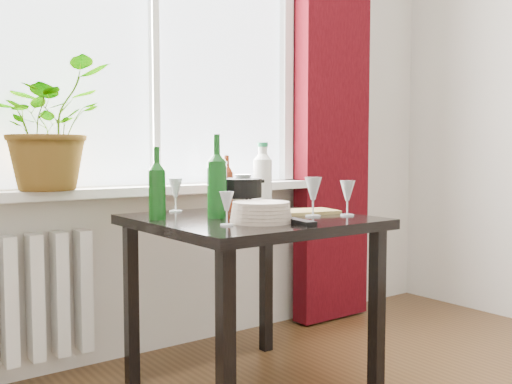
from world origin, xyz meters
TOP-DOWN VIEW (x-y plane):
  - window at (0.00, 2.22)m, footprint 1.72×0.08m
  - windowsill at (0.00, 2.15)m, footprint 1.72×0.20m
  - curtain at (1.12, 2.12)m, footprint 0.50×0.12m
  - table at (0.10, 1.55)m, footprint 0.85×0.85m
  - potted_plant at (-0.54, 2.10)m, footprint 0.65×0.63m
  - wine_bottle_left at (-0.25, 1.69)m, footprint 0.08×0.08m
  - wine_bottle_right at (-0.03, 1.60)m, footprint 0.10×0.10m
  - bottle_amber at (0.20, 1.87)m, footprint 0.08×0.08m
  - cleaning_bottle at (0.43, 1.89)m, footprint 0.11×0.11m
  - wineglass_front_right at (0.31, 1.40)m, footprint 0.09×0.09m
  - wineglass_far_right at (0.45, 1.34)m, footprint 0.07×0.07m
  - wineglass_back_center at (0.16, 1.68)m, footprint 0.08×0.08m
  - wineglass_back_left at (-0.05, 1.91)m, footprint 0.08×0.08m
  - wineglass_front_left at (-0.13, 1.37)m, footprint 0.07×0.07m
  - plate_stack at (0.02, 1.37)m, footprint 0.27×0.27m
  - fondue_pot at (0.11, 1.65)m, footprint 0.26×0.24m
  - tv_remote at (0.11, 1.24)m, footprint 0.07×0.16m
  - cutting_board at (0.37, 1.51)m, footprint 0.29×0.22m

SIDE VIEW (x-z plane):
  - table at x=0.10m, z-range 0.28..1.02m
  - cutting_board at x=0.37m, z-range 0.74..0.75m
  - tv_remote at x=0.11m, z-range 0.74..0.76m
  - plate_stack at x=0.02m, z-range 0.74..0.82m
  - wineglass_front_left at x=-0.13m, z-range 0.74..0.87m
  - wineglass_far_right at x=0.45m, z-range 0.74..0.89m
  - wineglass_back_left at x=-0.05m, z-range 0.74..0.89m
  - fondue_pot at x=0.11m, z-range 0.74..0.89m
  - wineglass_front_right at x=0.31m, z-range 0.74..0.91m
  - windowsill at x=0.00m, z-range 0.80..0.84m
  - wineglass_back_center at x=0.16m, z-range 0.74..0.91m
  - bottle_amber at x=0.20m, z-range 0.74..0.99m
  - wine_bottle_left at x=-0.25m, z-range 0.74..1.03m
  - cleaning_bottle at x=0.43m, z-range 0.74..1.06m
  - wine_bottle_right at x=-0.03m, z-range 0.74..1.08m
  - potted_plant at x=-0.54m, z-range 0.84..1.39m
  - curtain at x=1.12m, z-range 0.01..2.58m
  - window at x=0.00m, z-range 0.79..2.41m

